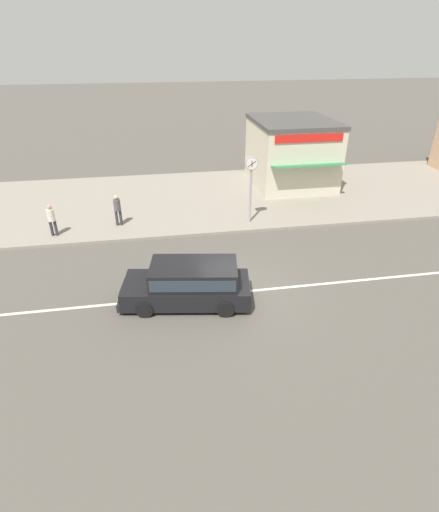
{
  "coord_description": "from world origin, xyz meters",
  "views": [
    {
      "loc": [
        -2.73,
        -12.45,
        8.65
      ],
      "look_at": [
        -0.35,
        1.53,
        0.8
      ],
      "focal_mm": 28.0,
      "sensor_mm": 36.0,
      "label": 1
    }
  ],
  "objects_px": {
    "street_clock": "(251,174)",
    "shopfront_mid_block": "(291,152)",
    "minivan_black_0": "(190,282)",
    "pedestrian_mid_kerb": "(117,208)",
    "pedestrian_near_clock": "(51,218)"
  },
  "relations": [
    {
      "from": "pedestrian_mid_kerb",
      "to": "shopfront_mid_block",
      "type": "distance_m",
      "value": 11.78
    },
    {
      "from": "street_clock",
      "to": "pedestrian_mid_kerb",
      "type": "height_order",
      "value": "street_clock"
    },
    {
      "from": "street_clock",
      "to": "shopfront_mid_block",
      "type": "height_order",
      "value": "shopfront_mid_block"
    },
    {
      "from": "street_clock",
      "to": "shopfront_mid_block",
      "type": "relative_size",
      "value": 0.54
    },
    {
      "from": "minivan_black_0",
      "to": "pedestrian_mid_kerb",
      "type": "xyz_separation_m",
      "value": [
        -2.89,
        7.09,
        0.24
      ]
    },
    {
      "from": "minivan_black_0",
      "to": "shopfront_mid_block",
      "type": "relative_size",
      "value": 0.78
    },
    {
      "from": "street_clock",
      "to": "shopfront_mid_block",
      "type": "xyz_separation_m",
      "value": [
        4.0,
        5.62,
        -0.52
      ]
    },
    {
      "from": "minivan_black_0",
      "to": "street_clock",
      "type": "distance_m",
      "value": 7.63
    },
    {
      "from": "shopfront_mid_block",
      "to": "pedestrian_near_clock",
      "type": "bearing_deg",
      "value": -157.61
    },
    {
      "from": "minivan_black_0",
      "to": "pedestrian_near_clock",
      "type": "xyz_separation_m",
      "value": [
        -5.92,
        6.37,
        0.22
      ]
    },
    {
      "from": "minivan_black_0",
      "to": "shopfront_mid_block",
      "type": "distance_m",
      "value": 14.35
    },
    {
      "from": "pedestrian_near_clock",
      "to": "minivan_black_0",
      "type": "bearing_deg",
      "value": -47.09
    },
    {
      "from": "minivan_black_0",
      "to": "shopfront_mid_block",
      "type": "xyz_separation_m",
      "value": [
        7.76,
        12.0,
        1.33
      ]
    },
    {
      "from": "street_clock",
      "to": "pedestrian_near_clock",
      "type": "height_order",
      "value": "street_clock"
    },
    {
      "from": "street_clock",
      "to": "pedestrian_near_clock",
      "type": "distance_m",
      "value": 9.81
    }
  ]
}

